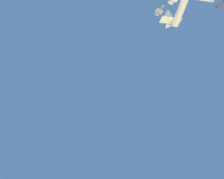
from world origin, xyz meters
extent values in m
cone|color=white|center=(-44.43, 88.63, 147.27)|extent=(7.59, 7.40, 5.76)
cube|color=white|center=(-38.86, 92.25, 154.75)|extent=(7.47, 7.44, 10.36)
cube|color=white|center=(-39.79, 93.18, 147.47)|extent=(20.29, 20.37, 4.51)
cube|color=silver|center=(-21.71, 97.81, 146.67)|extent=(1.60, 2.04, 2.60)
cube|color=silver|center=(-21.71, 97.81, 144.92)|extent=(5.04, 4.48, 0.20)
cylinder|color=#38478C|center=(-43.50, 134.74, 141.90)|extent=(7.55, 12.13, 1.50)
cube|color=#38478C|center=(-44.22, 133.42, 141.70)|extent=(9.13, 7.70, 0.24)
cube|color=#38478C|center=(-46.13, 129.91, 143.85)|extent=(1.33, 2.20, 2.60)
cube|color=#38478C|center=(-46.13, 129.91, 142.10)|extent=(5.17, 4.06, 0.20)
cylinder|color=#999EA3|center=(-34.43, 87.55, 163.82)|extent=(7.84, 11.99, 1.50)
cone|color=black|center=(-30.65, 94.03, 163.82)|extent=(2.30, 2.48, 1.50)
cube|color=#999EA3|center=(-35.18, 86.25, 163.62)|extent=(9.13, 7.83, 0.24)
cube|color=#999EA3|center=(-37.20, 82.80, 165.77)|extent=(1.38, 2.17, 2.60)
cube|color=#999EA3|center=(-37.20, 82.80, 164.02)|extent=(5.15, 4.14, 0.20)
camera|label=1|loc=(63.44, 92.11, 3.08)|focal=25.77mm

